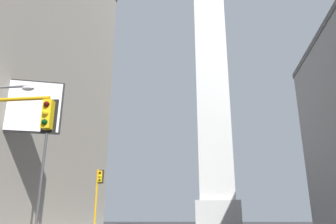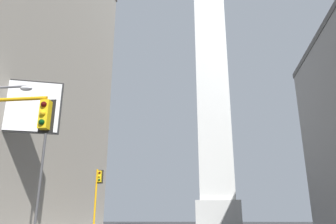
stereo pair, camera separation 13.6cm
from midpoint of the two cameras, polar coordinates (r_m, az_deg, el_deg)
obelisk at (r=73.64m, az=7.79°, el=4.17°), size 8.53×8.53×61.41m
traffic_light_mid_left at (r=33.28m, az=-12.11°, el=-13.50°), size 0.76×0.51×6.41m
billboard_sign at (r=25.66m, az=-23.94°, el=0.21°), size 5.10×1.93×11.51m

